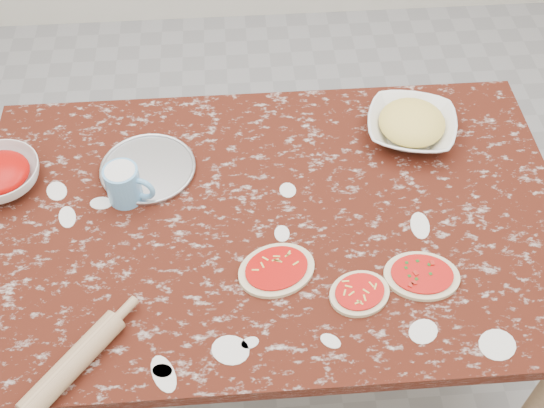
% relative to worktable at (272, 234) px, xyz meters
% --- Properties ---
extents(ground, '(4.00, 4.00, 0.00)m').
position_rel_worktable_xyz_m(ground, '(0.00, 0.00, -0.67)').
color(ground, gray).
extents(worktable, '(1.60, 1.00, 0.75)m').
position_rel_worktable_xyz_m(worktable, '(0.00, 0.00, 0.00)').
color(worktable, '#3B140B').
rests_on(worktable, ground).
extents(pizza_tray, '(0.33, 0.33, 0.01)m').
position_rel_worktable_xyz_m(pizza_tray, '(-0.34, 0.19, 0.09)').
color(pizza_tray, '#B2B2B7').
rests_on(pizza_tray, worktable).
extents(sauce_bowl, '(0.26, 0.26, 0.07)m').
position_rel_worktable_xyz_m(sauce_bowl, '(-0.74, 0.17, 0.12)').
color(sauce_bowl, white).
rests_on(sauce_bowl, worktable).
extents(cheese_bowl, '(0.32, 0.32, 0.06)m').
position_rel_worktable_xyz_m(cheese_bowl, '(0.43, 0.28, 0.11)').
color(cheese_bowl, white).
rests_on(cheese_bowl, worktable).
extents(flour_mug, '(0.14, 0.09, 0.11)m').
position_rel_worktable_xyz_m(flour_mug, '(-0.39, 0.09, 0.14)').
color(flour_mug, '#65ABE4').
rests_on(flour_mug, worktable).
extents(pizza_left, '(0.24, 0.21, 0.02)m').
position_rel_worktable_xyz_m(pizza_left, '(-0.00, -0.18, 0.09)').
color(pizza_left, beige).
rests_on(pizza_left, worktable).
extents(pizza_mid, '(0.19, 0.17, 0.02)m').
position_rel_worktable_xyz_m(pizza_mid, '(0.20, -0.27, 0.09)').
color(pizza_mid, beige).
rests_on(pizza_mid, worktable).
extents(pizza_right, '(0.21, 0.17, 0.02)m').
position_rel_worktable_xyz_m(pizza_right, '(0.36, -0.23, 0.09)').
color(pizza_right, beige).
rests_on(pizza_right, worktable).
extents(rolling_pin, '(0.22, 0.25, 0.06)m').
position_rel_worktable_xyz_m(rolling_pin, '(-0.48, -0.41, 0.11)').
color(rolling_pin, tan).
rests_on(rolling_pin, worktable).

